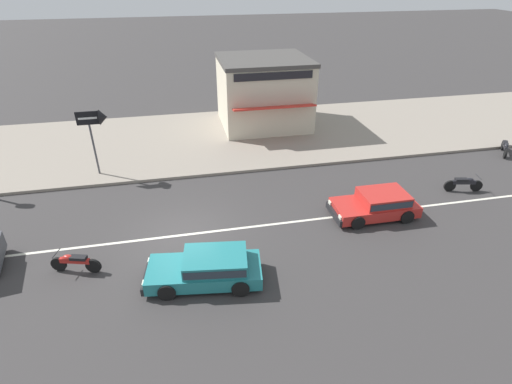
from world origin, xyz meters
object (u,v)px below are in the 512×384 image
Objects in this scene: shopfront_mid_block at (264,92)px; motorcycle_2 at (464,183)px; motorcycle_0 at (505,147)px; motorcycle_1 at (75,262)px; hatchback_red_1 at (377,203)px; hatchback_teal_0 at (208,267)px; arrow_signboard at (100,121)px.

motorcycle_2 is at bearing -55.23° from shopfront_mid_block.
motorcycle_1 is (-22.52, -5.75, 0.00)m from motorcycle_0.
motorcycle_2 is at bearing 12.32° from hatchback_red_1.
hatchback_teal_0 is 4.84m from motorcycle_1.
arrow_signboard is 0.56× the size of shopfront_mid_block.
hatchback_red_1 is at bearing -28.28° from arrow_signboard.
shopfront_mid_block is at bearing 30.41° from arrow_signboard.
arrow_signboard is at bearing 87.04° from motorcycle_1.
motorcycle_2 is at bearing 7.71° from motorcycle_1.
arrow_signboard is (0.39, 7.61, 2.57)m from motorcycle_1.
arrow_signboard is (-22.13, 1.86, 2.57)m from motorcycle_0.
hatchback_teal_0 is 13.31m from motorcycle_2.
arrow_signboard reaches higher than motorcycle_1.
motorcycle_0 is 0.86× the size of motorcycle_2.
motorcycle_0 is at bearing 23.73° from hatchback_red_1.
motorcycle_1 is 0.30× the size of shopfront_mid_block.
motorcycle_2 is at bearing -17.20° from arrow_signboard.
hatchback_red_1 is 12.31m from motorcycle_1.
hatchback_teal_0 is 1.13× the size of hatchback_red_1.
shopfront_mid_block is (5.25, 14.63, 1.75)m from hatchback_teal_0.
motorcycle_1 is at bearing -172.29° from motorcycle_2.
motorcycle_0 is (17.90, 7.21, -0.17)m from hatchback_teal_0.
motorcycle_0 is 14.79m from shopfront_mid_block.
shopfront_mid_block is (9.86, 13.17, 1.91)m from motorcycle_1.
hatchback_teal_0 is 10.29m from arrow_signboard.
arrow_signboard is at bearing 162.80° from motorcycle_2.
hatchback_teal_0 is at bearing -17.59° from motorcycle_1.
arrow_signboard reaches higher than motorcycle_2.
hatchback_teal_0 is at bearing -158.05° from motorcycle_0.
arrow_signboard is at bearing 151.72° from hatchback_red_1.
motorcycle_0 is 0.87× the size of motorcycle_1.
arrow_signboard is (-16.98, 5.26, 2.57)m from motorcycle_2.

